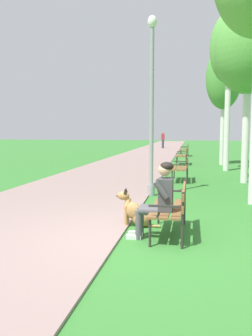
% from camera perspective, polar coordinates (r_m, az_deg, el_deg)
% --- Properties ---
extents(ground_plane, '(120.00, 120.00, 0.00)m').
position_cam_1_polar(ground_plane, '(5.70, 1.74, -11.78)').
color(ground_plane, '#33752D').
extents(paved_path, '(4.11, 60.00, 0.04)m').
position_cam_1_polar(paved_path, '(29.58, 4.37, 2.64)').
color(paved_path, gray).
rests_on(paved_path, ground).
extents(park_bench_near, '(0.55, 1.50, 0.85)m').
position_cam_1_polar(park_bench_near, '(5.99, 7.50, -5.87)').
color(park_bench_near, brown).
rests_on(park_bench_near, ground).
extents(park_bench_mid, '(0.55, 1.50, 0.85)m').
position_cam_1_polar(park_bench_mid, '(12.40, 8.97, 0.24)').
color(park_bench_mid, brown).
rests_on(park_bench_mid, ground).
extents(park_bench_far, '(0.55, 1.50, 0.85)m').
position_cam_1_polar(park_bench_far, '(18.62, 9.10, 2.14)').
color(park_bench_far, brown).
rests_on(park_bench_far, ground).
extents(park_bench_furthest, '(0.55, 1.50, 0.85)m').
position_cam_1_polar(park_bench_furthest, '(24.93, 9.49, 3.09)').
color(park_bench_furthest, brown).
rests_on(park_bench_furthest, ground).
extents(person_seated_on_near_bench, '(0.74, 0.49, 1.25)m').
position_cam_1_polar(person_seated_on_near_bench, '(5.73, 5.31, -4.69)').
color(person_seated_on_near_bench, '#4C4C51').
rests_on(person_seated_on_near_bench, ground).
extents(dog_shepherd, '(0.83, 0.29, 0.71)m').
position_cam_1_polar(dog_shepherd, '(6.51, 1.64, -7.15)').
color(dog_shepherd, '#B27F47').
rests_on(dog_shepherd, ground).
extents(lamp_post_near, '(0.24, 0.24, 4.68)m').
position_cam_1_polar(lamp_post_near, '(9.48, 4.14, 10.09)').
color(lamp_post_near, gray).
rests_on(lamp_post_near, ground).
extents(birch_tree_third, '(2.19, 2.14, 5.75)m').
position_cam_1_polar(birch_tree_third, '(12.72, 19.06, 17.31)').
color(birch_tree_third, silver).
rests_on(birch_tree_third, ground).
extents(birch_tree_fourth, '(1.62, 1.39, 6.72)m').
position_cam_1_polar(birch_tree_fourth, '(16.42, 16.22, 17.64)').
color(birch_tree_fourth, silver).
rests_on(birch_tree_fourth, ground).
extents(birch_tree_fifth, '(1.78, 1.62, 5.96)m').
position_cam_1_polar(birch_tree_fifth, '(19.01, 15.42, 13.64)').
color(birch_tree_fifth, silver).
rests_on(birch_tree_fifth, ground).
extents(pedestrian_distant, '(0.32, 0.22, 1.65)m').
position_cam_1_polar(pedestrian_distant, '(35.08, 5.94, 4.49)').
color(pedestrian_distant, '#383842').
rests_on(pedestrian_distant, ground).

